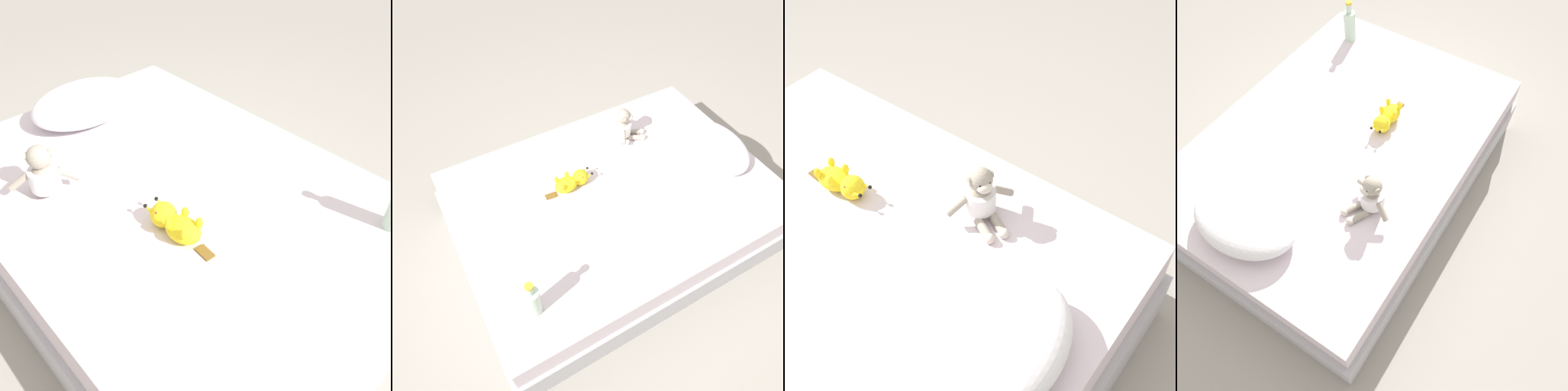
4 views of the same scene
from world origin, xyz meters
TOP-DOWN VIEW (x-y plane):
  - ground_plane at (0.00, 0.00)m, footprint 16.00×16.00m
  - bed at (0.00, 0.00)m, footprint 1.45×2.02m
  - pillow at (0.05, 0.72)m, footprint 0.56×0.41m
  - plush_monkey at (-0.39, 0.31)m, footprint 0.27×0.25m
  - plush_yellow_creature at (-0.16, -0.22)m, footprint 0.12×0.33m
  - glass_bottle at (0.46, -0.76)m, footprint 0.08×0.08m

SIDE VIEW (x-z plane):
  - ground_plane at x=0.00m, z-range 0.00..0.00m
  - bed at x=0.00m, z-range 0.00..0.45m
  - plush_yellow_creature at x=-0.16m, z-range 0.44..0.55m
  - pillow at x=0.05m, z-range 0.45..0.62m
  - plush_monkey at x=-0.39m, z-range 0.43..0.66m
  - glass_bottle at x=0.46m, z-range 0.42..0.69m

